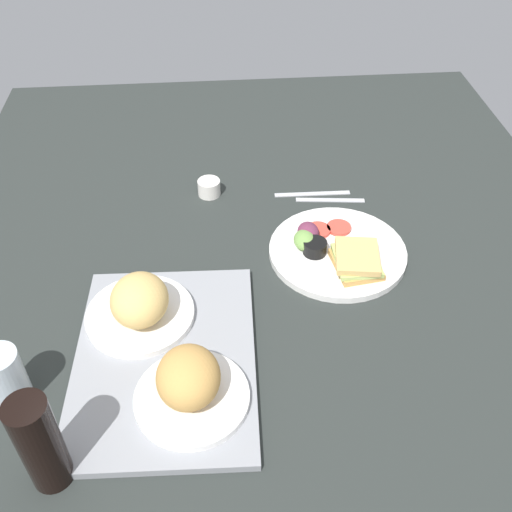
# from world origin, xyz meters

# --- Properties ---
(ground_plane) EXTENTS (1.90, 1.50, 0.03)m
(ground_plane) POSITION_xyz_m (0.00, 0.00, -0.01)
(ground_plane) COLOR #282D2B
(serving_tray) EXTENTS (0.46, 0.35, 0.02)m
(serving_tray) POSITION_xyz_m (-0.21, 0.22, 0.01)
(serving_tray) COLOR gray
(serving_tray) RESTS_ON ground_plane
(bread_plate_near) EXTENTS (0.20, 0.20, 0.10)m
(bread_plate_near) POSITION_xyz_m (-0.31, 0.17, 0.06)
(bread_plate_near) COLOR white
(bread_plate_near) RESTS_ON serving_tray
(bread_plate_far) EXTENTS (0.21, 0.21, 0.10)m
(bread_plate_far) POSITION_xyz_m (-0.12, 0.26, 0.06)
(bread_plate_far) COLOR white
(bread_plate_far) RESTS_ON serving_tray
(plate_with_salad) EXTENTS (0.30, 0.30, 0.05)m
(plate_with_salad) POSITION_xyz_m (0.05, -0.15, 0.02)
(plate_with_salad) COLOR white
(plate_with_salad) RESTS_ON ground_plane
(drinking_glass) EXTENTS (0.07, 0.07, 0.12)m
(drinking_glass) POSITION_xyz_m (-0.27, 0.48, 0.06)
(drinking_glass) COLOR silver
(drinking_glass) RESTS_ON ground_plane
(soda_bottle) EXTENTS (0.06, 0.06, 0.19)m
(soda_bottle) POSITION_xyz_m (-0.42, 0.38, 0.09)
(soda_bottle) COLOR black
(soda_bottle) RESTS_ON ground_plane
(espresso_cup) EXTENTS (0.06, 0.06, 0.04)m
(espresso_cup) POSITION_xyz_m (0.31, 0.12, 0.02)
(espresso_cup) COLOR silver
(espresso_cup) RESTS_ON ground_plane
(fork) EXTENTS (0.03, 0.17, 0.01)m
(fork) POSITION_xyz_m (0.26, -0.17, 0.00)
(fork) COLOR #B7B7BC
(fork) RESTS_ON ground_plane
(knife) EXTENTS (0.02, 0.19, 0.01)m
(knife) POSITION_xyz_m (0.29, -0.13, 0.00)
(knife) COLOR #B7B7BC
(knife) RESTS_ON ground_plane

